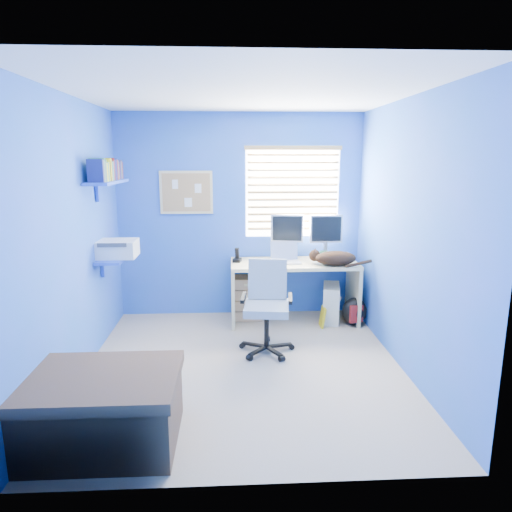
{
  "coord_description": "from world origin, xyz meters",
  "views": [
    {
      "loc": [
        -0.1,
        -4.04,
        1.96
      ],
      "look_at": [
        0.15,
        0.65,
        0.95
      ],
      "focal_mm": 32.0,
      "sensor_mm": 36.0,
      "label": 1
    }
  ],
  "objects": [
    {
      "name": "backpack",
      "position": [
        1.35,
        1.06,
        0.17
      ],
      "size": [
        0.34,
        0.29,
        0.34
      ],
      "primitive_type": "ellipsoid",
      "rotation": [
        0.0,
        0.0,
        0.25
      ],
      "color": "black",
      "rests_on": "floor"
    },
    {
      "name": "laptop",
      "position": [
        0.54,
        1.22,
        0.85
      ],
      "size": [
        0.35,
        0.29,
        0.22
      ],
      "primitive_type": "cube",
      "rotation": [
        0.0,
        0.0,
        0.09
      ],
      "color": "silver",
      "rests_on": "desk"
    },
    {
      "name": "ceiling",
      "position": [
        0.0,
        0.0,
        2.5
      ],
      "size": [
        3.0,
        3.2,
        0.0
      ],
      "primitive_type": "cube",
      "color": "white",
      "rests_on": "wall_back"
    },
    {
      "name": "mug",
      "position": [
        1.02,
        1.4,
        0.79
      ],
      "size": [
        0.1,
        0.09,
        0.1
      ],
      "primitive_type": "imported",
      "color": "#388260",
      "rests_on": "desk"
    },
    {
      "name": "corkboard",
      "position": [
        -0.65,
        1.58,
        1.55
      ],
      "size": [
        0.64,
        0.02,
        0.52
      ],
      "color": "#D1BE86",
      "rests_on": "ground"
    },
    {
      "name": "wall_front",
      "position": [
        0.0,
        -1.6,
        1.25
      ],
      "size": [
        3.0,
        0.01,
        2.5
      ],
      "primitive_type": "cube",
      "color": "blue",
      "rests_on": "ground"
    },
    {
      "name": "cat",
      "position": [
        1.1,
        1.05,
        0.82
      ],
      "size": [
        0.54,
        0.43,
        0.17
      ],
      "primitive_type": "ellipsoid",
      "rotation": [
        0.0,
        0.0,
        -0.43
      ],
      "color": "black",
      "rests_on": "desk"
    },
    {
      "name": "phone",
      "position": [
        -0.04,
        1.3,
        0.82
      ],
      "size": [
        0.12,
        0.13,
        0.17
      ],
      "primitive_type": "cube",
      "rotation": [
        0.0,
        0.0,
        -0.26
      ],
      "color": "black",
      "rests_on": "desk"
    },
    {
      "name": "bed_corner",
      "position": [
        -1.03,
        -1.12,
        0.25
      ],
      "size": [
        1.06,
        0.75,
        0.51
      ],
      "primitive_type": "cube",
      "color": "brown",
      "rests_on": "floor"
    },
    {
      "name": "drawer_boxes",
      "position": [
        0.08,
        1.36,
        0.27
      ],
      "size": [
        0.35,
        0.28,
        0.54
      ],
      "primitive_type": "cube",
      "color": "tan",
      "rests_on": "floor"
    },
    {
      "name": "tower_pc",
      "position": [
        1.1,
        1.23,
        0.23
      ],
      "size": [
        0.28,
        0.47,
        0.45
      ],
      "primitive_type": "cube",
      "rotation": [
        0.0,
        0.0,
        -0.21
      ],
      "color": "beige",
      "rests_on": "floor"
    },
    {
      "name": "desk",
      "position": [
        0.64,
        1.26,
        0.37
      ],
      "size": [
        1.51,
        0.65,
        0.74
      ],
      "primitive_type": "cube",
      "color": "#D1BE86",
      "rests_on": "floor"
    },
    {
      "name": "wall_left",
      "position": [
        -1.5,
        0.0,
        1.25
      ],
      "size": [
        0.01,
        3.2,
        2.5
      ],
      "primitive_type": "cube",
      "color": "blue",
      "rests_on": "ground"
    },
    {
      "name": "yellow_book",
      "position": [
        0.96,
        1.03,
        0.12
      ],
      "size": [
        0.03,
        0.17,
        0.24
      ],
      "primitive_type": "cube",
      "color": "yellow",
      "rests_on": "floor"
    },
    {
      "name": "wall_right",
      "position": [
        1.5,
        0.0,
        1.25
      ],
      "size": [
        0.01,
        3.2,
        2.5
      ],
      "primitive_type": "cube",
      "color": "blue",
      "rests_on": "ground"
    },
    {
      "name": "wall_back",
      "position": [
        0.0,
        1.6,
        1.25
      ],
      "size": [
        3.0,
        0.01,
        2.5
      ],
      "primitive_type": "cube",
      "color": "blue",
      "rests_on": "ground"
    },
    {
      "name": "cd_spindle",
      "position": [
        1.29,
        1.44,
        0.78
      ],
      "size": [
        0.13,
        0.13,
        0.07
      ],
      "primitive_type": "cylinder",
      "color": "silver",
      "rests_on": "desk"
    },
    {
      "name": "office_chair",
      "position": [
        0.25,
        0.4,
        0.35
      ],
      "size": [
        0.6,
        0.6,
        0.93
      ],
      "color": "black",
      "rests_on": "floor"
    },
    {
      "name": "monitor_left",
      "position": [
        0.58,
        1.52,
        1.01
      ],
      "size": [
        0.42,
        0.2,
        0.54
      ],
      "primitive_type": "cube",
      "rotation": [
        0.0,
        0.0,
        -0.21
      ],
      "color": "silver",
      "rests_on": "desk"
    },
    {
      "name": "wall_shelves",
      "position": [
        -1.35,
        0.75,
        1.43
      ],
      "size": [
        0.42,
        0.9,
        1.05
      ],
      "color": "blue",
      "rests_on": "ground"
    },
    {
      "name": "floor",
      "position": [
        0.0,
        0.0,
        0.0
      ],
      "size": [
        3.0,
        3.2,
        0.0
      ],
      "primitive_type": "cube",
      "color": "#A99988",
      "rests_on": "ground"
    },
    {
      "name": "monitor_right",
      "position": [
        1.06,
        1.45,
        1.01
      ],
      "size": [
        0.4,
        0.13,
        0.54
      ],
      "primitive_type": "cube",
      "rotation": [
        0.0,
        0.0,
        0.02
      ],
      "color": "silver",
      "rests_on": "desk"
    },
    {
      "name": "window_blinds",
      "position": [
        0.65,
        1.57,
        1.55
      ],
      "size": [
        1.15,
        0.05,
        1.1
      ],
      "color": "white",
      "rests_on": "ground"
    }
  ]
}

